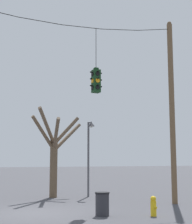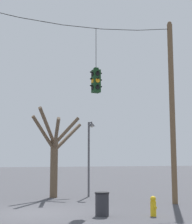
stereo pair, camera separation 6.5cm
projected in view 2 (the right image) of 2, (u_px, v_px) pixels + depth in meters
ground_plane at (37, 213)px, 13.77m from camera, size 200.00×200.00×0.00m
utility_pole_right at (172, 109)px, 17.37m from camera, size 0.27×0.27×9.35m
span_wire at (41, 15)px, 15.04m from camera, size 13.81×0.03×0.82m
traffic_light_near_right_pole at (96, 81)px, 15.76m from camera, size 0.58×0.58×3.07m
street_lamp at (90, 145)px, 20.26m from camera, size 0.39×0.69×4.39m
bare_tree at (55, 153)px, 19.80m from camera, size 3.60×2.80×4.98m
fire_hydrant at (153, 206)px, 13.01m from camera, size 0.22×0.30×0.75m
trash_bin at (102, 204)px, 13.06m from camera, size 0.56×0.56×0.89m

